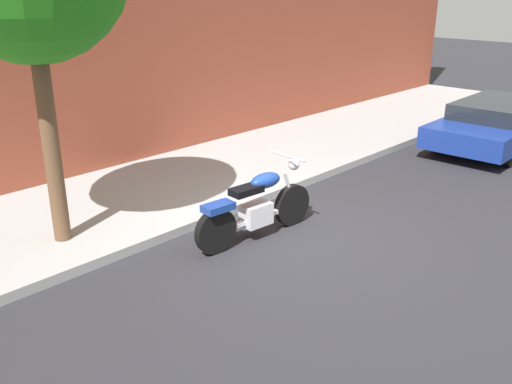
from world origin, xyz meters
TOP-DOWN VIEW (x-y plane):
  - ground_plane at (0.00, 0.00)m, footprint 60.00×60.00m
  - sidewalk at (0.00, 2.85)m, footprint 24.89×3.19m
  - motorcycle at (-0.46, 0.42)m, footprint 2.10×0.70m
  - parked_car_blue at (6.89, -0.14)m, footprint 4.54×1.88m

SIDE VIEW (x-z plane):
  - ground_plane at x=0.00m, z-range 0.00..0.00m
  - sidewalk at x=0.00m, z-range 0.00..0.14m
  - motorcycle at x=-0.46m, z-range -0.10..1.04m
  - parked_car_blue at x=6.89m, z-range 0.04..1.07m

